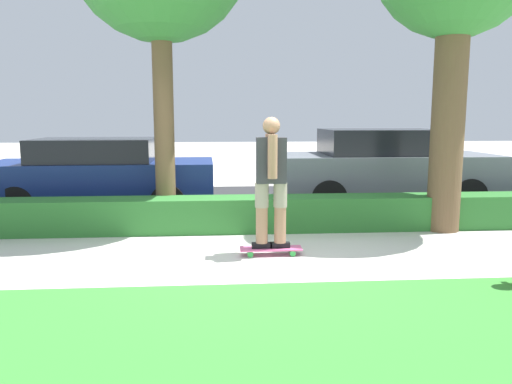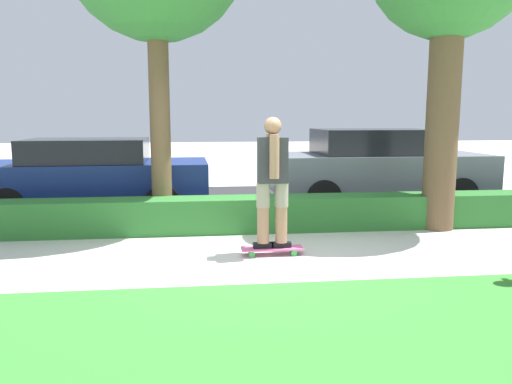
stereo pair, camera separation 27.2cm
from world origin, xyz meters
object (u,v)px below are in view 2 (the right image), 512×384
skateboard (272,249)px  skater_person (272,179)px  parked_car_middle (377,166)px  parked_car_front (94,174)px

skateboard → skater_person: (-0.00, -0.00, 0.93)m
parked_car_middle → parked_car_front: bearing=-179.1°
skateboard → parked_car_middle: size_ratio=0.19×
skater_person → parked_car_front: size_ratio=0.40×
skater_person → parked_car_middle: bearing=52.2°
skateboard → parked_car_front: 4.45m
skater_person → parked_car_middle: skater_person is taller
skater_person → parked_car_middle: size_ratio=0.39×
skateboard → parked_car_front: size_ratio=0.19×
skateboard → skater_person: skater_person is taller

